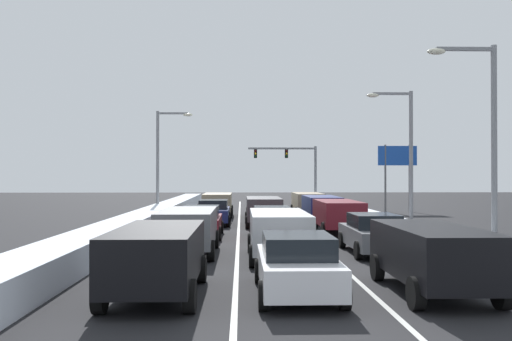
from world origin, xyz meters
name	(u,v)px	position (x,y,z in m)	size (l,w,h in m)	color
ground_plane	(271,233)	(0.00, 20.93, 0.00)	(136.02, 136.02, 0.00)	black
lane_stripe_between_right_lane_and_center_lane	(294,224)	(1.70, 26.16, 0.00)	(0.14, 57.55, 0.01)	silver
lane_stripe_between_center_lane_and_left_lane	(239,224)	(-1.70, 26.16, 0.00)	(0.14, 57.55, 0.01)	silver
snow_bank_right_shoulder	(380,219)	(7.00, 26.16, 0.28)	(1.35, 57.55, 0.56)	silver
snow_bank_left_shoulder	(152,217)	(-7.00, 26.16, 0.45)	(1.77, 57.55, 0.91)	silver
suv_black_right_lane_nearest	(432,253)	(3.23, 6.31, 1.02)	(2.16, 4.90, 1.67)	black
sedan_gray_right_lane_second	(373,233)	(3.44, 13.26, 0.76)	(2.00, 4.50, 1.51)	slate
suv_maroon_right_lane_third	(338,214)	(3.38, 20.41, 1.02)	(2.16, 4.90, 1.67)	maroon
suv_navy_right_lane_fourth	(321,207)	(3.45, 26.62, 1.02)	(2.16, 4.90, 1.67)	navy
suv_tan_right_lane_fifth	(308,202)	(3.35, 32.87, 1.02)	(2.16, 4.90, 1.67)	#937F60
sedan_white_center_lane_nearest	(297,264)	(-0.18, 6.19, 0.76)	(2.00, 4.50, 1.51)	silver
suv_silver_center_lane_second	(279,231)	(-0.23, 11.94, 1.02)	(2.16, 4.90, 1.67)	#B7BABF
sedan_red_center_lane_third	(272,222)	(-0.13, 18.36, 0.76)	(2.00, 4.50, 1.51)	maroon
suv_charcoal_center_lane_fourth	(264,209)	(-0.25, 24.57, 1.02)	(2.16, 4.90, 1.67)	#38383D
sedan_green_center_lane_fifth	(261,207)	(-0.20, 30.72, 0.76)	(2.00, 4.50, 1.51)	#1E5633
suv_black_left_lane_nearest	(157,255)	(-3.61, 6.17, 1.02)	(2.16, 4.90, 1.67)	black
suv_gray_left_lane_second	(188,227)	(-3.55, 13.23, 1.02)	(2.16, 4.90, 1.67)	slate
sedan_maroon_left_lane_third	(201,221)	(-3.47, 19.00, 0.76)	(2.00, 4.50, 1.51)	maroon
sedan_navy_left_lane_fourth	(214,212)	(-3.21, 25.49, 0.76)	(2.00, 4.50, 1.51)	navy
suv_tan_left_lane_fifth	(218,203)	(-3.25, 31.94, 1.02)	(2.16, 4.90, 1.67)	#937F60
traffic_light_gantry	(294,162)	(4.27, 52.30, 4.50)	(7.54, 0.47, 6.20)	slate
street_lamp_right_near	(484,128)	(7.63, 13.08, 4.74)	(2.66, 0.36, 7.89)	gray
street_lamp_right_mid	(405,145)	(7.76, 23.54, 4.69)	(2.66, 0.36, 7.79)	gray
street_lamp_left_mid	(163,153)	(-7.32, 32.84, 4.64)	(2.66, 0.36, 7.69)	gray
roadside_sign_right	(397,163)	(11.26, 37.03, 4.02)	(3.20, 0.16, 5.50)	#59595B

